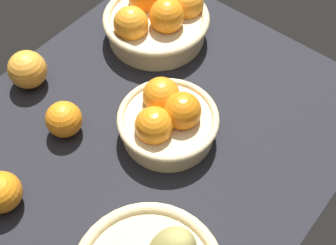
# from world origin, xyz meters

# --- Properties ---
(market_tray) EXTENTS (0.84, 0.72, 0.03)m
(market_tray) POSITION_xyz_m (0.00, 0.00, 0.01)
(market_tray) COLOR black
(market_tray) RESTS_ON ground
(basket_center) EXTENTS (0.20, 0.20, 0.11)m
(basket_center) POSITION_xyz_m (-0.02, 0.03, 0.08)
(basket_center) COLOR #D3BC8C
(basket_center) RESTS_ON market_tray
(basket_near_left) EXTENTS (0.25, 0.25, 0.12)m
(basket_near_left) POSITION_xyz_m (-0.22, -0.17, 0.08)
(basket_near_left) COLOR #D3BC8C
(basket_near_left) RESTS_ON market_tray
(loose_orange_front_gap) EXTENTS (0.08, 0.08, 0.08)m
(loose_orange_front_gap) POSITION_xyz_m (0.29, -0.10, 0.07)
(loose_orange_front_gap) COLOR orange
(loose_orange_front_gap) RESTS_ON market_tray
(loose_orange_back_gap) EXTENTS (0.07, 0.07, 0.07)m
(loose_orange_back_gap) POSITION_xyz_m (0.11, -0.13, 0.07)
(loose_orange_back_gap) COLOR orange
(loose_orange_back_gap) RESTS_ON market_tray
(loose_orange_side_gap) EXTENTS (0.08, 0.08, 0.08)m
(loose_orange_side_gap) POSITION_xyz_m (0.07, -0.29, 0.07)
(loose_orange_side_gap) COLOR #F49E33
(loose_orange_side_gap) RESTS_ON market_tray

